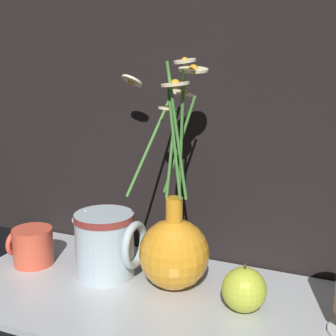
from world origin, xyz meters
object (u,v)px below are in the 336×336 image
at_px(yellow_mug, 32,246).
at_px(orange_fruit, 244,290).
at_px(ceramic_pitcher, 106,242).
at_px(vase_with_flowers, 174,247).

distance_m(yellow_mug, orange_fruit, 0.41).
xyz_separation_m(yellow_mug, orange_fruit, (0.41, -0.01, -0.00)).
xyz_separation_m(ceramic_pitcher, orange_fruit, (0.26, -0.02, -0.03)).
distance_m(yellow_mug, ceramic_pitcher, 0.16).
relative_size(vase_with_flowers, orange_fruit, 4.93).
height_order(vase_with_flowers, ceramic_pitcher, vase_with_flowers).
bearing_deg(orange_fruit, yellow_mug, 178.99).
xyz_separation_m(yellow_mug, ceramic_pitcher, (0.16, 0.01, 0.03)).
xyz_separation_m(vase_with_flowers, yellow_mug, (-0.28, -0.02, -0.04)).
bearing_deg(vase_with_flowers, orange_fruit, -12.80).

